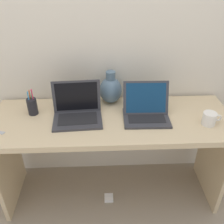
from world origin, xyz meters
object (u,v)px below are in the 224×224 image
(laptop_right, at_px, (146,109))
(laptop_left, at_px, (77,109))
(coffee_mug, at_px, (210,119))
(power_brick, at_px, (109,198))
(green_vase, at_px, (111,90))
(pen_cup, at_px, (32,106))

(laptop_right, bearing_deg, laptop_left, 178.28)
(laptop_left, relative_size, coffee_mug, 2.68)
(laptop_right, distance_m, power_brick, 0.83)
(green_vase, relative_size, power_brick, 3.44)
(laptop_right, bearing_deg, coffee_mug, -15.36)
(laptop_right, distance_m, coffee_mug, 0.41)
(green_vase, bearing_deg, power_brick, -95.64)
(laptop_right, distance_m, green_vase, 0.31)
(pen_cup, xyz_separation_m, power_brick, (0.51, -0.15, -0.79))
(coffee_mug, bearing_deg, power_brick, 178.20)
(laptop_left, bearing_deg, green_vase, 39.72)
(laptop_right, height_order, green_vase, green_vase)
(green_vase, relative_size, pen_cup, 1.26)
(pen_cup, bearing_deg, power_brick, -16.81)
(green_vase, bearing_deg, laptop_left, -140.28)
(laptop_left, height_order, power_brick, laptop_left)
(green_vase, height_order, coffee_mug, green_vase)
(laptop_left, xyz_separation_m, power_brick, (0.20, -0.10, -0.79))
(pen_cup, relative_size, power_brick, 2.72)
(green_vase, distance_m, pen_cup, 0.56)
(laptop_right, relative_size, coffee_mug, 2.47)
(laptop_left, xyz_separation_m, pen_cup, (-0.31, 0.05, -0.00))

